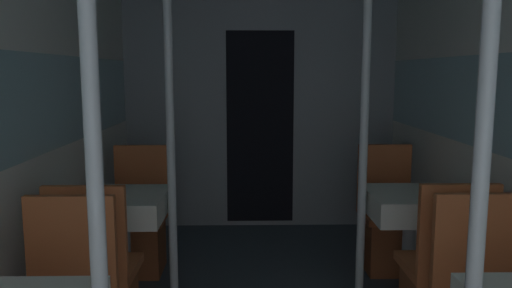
% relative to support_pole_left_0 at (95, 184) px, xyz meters
% --- Properties ---
extents(wall_left, '(0.05, 6.08, 2.29)m').
position_rel_support_pole_left_0_xyz_m(wall_left, '(-0.70, 1.04, 0.02)').
color(wall_left, silver).
rests_on(wall_left, ground_plane).
extents(bulkhead_far, '(2.56, 0.09, 2.29)m').
position_rel_support_pole_left_0_xyz_m(bulkhead_far, '(0.61, 3.25, -0.01)').
color(bulkhead_far, gray).
rests_on(bulkhead_far, ground_plane).
extents(support_pole_left_0, '(0.05, 0.05, 2.29)m').
position_rel_support_pole_left_0_xyz_m(support_pole_left_0, '(0.00, 0.00, 0.00)').
color(support_pole_left_0, silver).
rests_on(support_pole_left_0, ground_plane).
extents(dining_table_left_1, '(0.57, 0.57, 0.72)m').
position_rel_support_pole_left_0_xyz_m(dining_table_left_1, '(-0.33, 1.57, -0.55)').
color(dining_table_left_1, '#4C4C51').
rests_on(dining_table_left_1, ground_plane).
extents(chair_left_far_1, '(0.41, 0.41, 0.94)m').
position_rel_support_pole_left_0_xyz_m(chair_left_far_1, '(-0.33, 2.10, -0.86)').
color(chair_left_far_1, brown).
rests_on(chair_left_far_1, ground_plane).
extents(support_pole_left_1, '(0.05, 0.05, 2.29)m').
position_rel_support_pole_left_0_xyz_m(support_pole_left_1, '(0.00, 1.57, 0.00)').
color(support_pole_left_1, silver).
rests_on(support_pole_left_1, ground_plane).
extents(support_pole_right_0, '(0.05, 0.05, 2.29)m').
position_rel_support_pole_left_0_xyz_m(support_pole_right_0, '(1.22, 0.00, 0.00)').
color(support_pole_right_0, silver).
rests_on(support_pole_right_0, ground_plane).
extents(dining_table_right_1, '(0.57, 0.57, 0.72)m').
position_rel_support_pole_left_0_xyz_m(dining_table_right_1, '(1.55, 1.57, -0.55)').
color(dining_table_right_1, '#4C4C51').
rests_on(dining_table_right_1, ground_plane).
extents(chair_right_far_1, '(0.41, 0.41, 0.94)m').
position_rel_support_pole_left_0_xyz_m(chair_right_far_1, '(1.55, 2.10, -0.86)').
color(chair_right_far_1, brown).
rests_on(chair_right_far_1, ground_plane).
extents(support_pole_right_1, '(0.05, 0.05, 2.29)m').
position_rel_support_pole_left_0_xyz_m(support_pole_right_1, '(1.22, 1.57, 0.00)').
color(support_pole_right_1, silver).
rests_on(support_pole_right_1, ground_plane).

